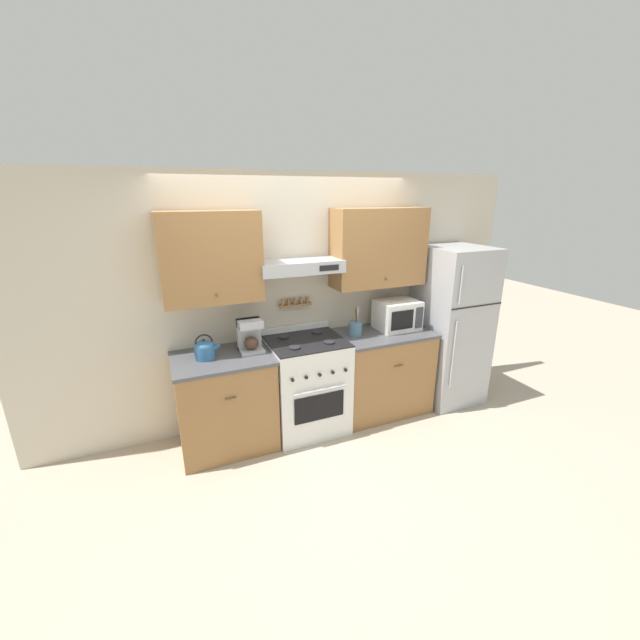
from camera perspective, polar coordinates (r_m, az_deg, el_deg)
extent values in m
plane|color=#B2A38E|center=(4.05, -0.12, -17.44)|extent=(16.00, 16.00, 0.00)
cube|color=beige|center=(4.10, -4.00, 2.82)|extent=(5.20, 0.08, 2.55)
cube|color=olive|center=(3.61, -15.60, 8.73)|extent=(0.87, 0.33, 0.80)
sphere|color=brown|center=(3.50, -14.78, 3.49)|extent=(0.02, 0.02, 0.02)
cube|color=olive|center=(4.19, 8.53, 10.37)|extent=(1.00, 0.33, 0.80)
sphere|color=brown|center=(4.09, 9.63, 5.87)|extent=(0.02, 0.02, 0.02)
cube|color=#ADAFB5|center=(3.81, -3.01, 7.80)|extent=(0.82, 0.37, 0.12)
cube|color=black|center=(3.72, 1.36, 7.58)|extent=(0.20, 0.01, 0.05)
cube|color=olive|center=(4.04, -3.62, 2.24)|extent=(0.34, 0.07, 0.02)
cylinder|color=olive|center=(3.98, -5.48, 2.58)|extent=(0.03, 0.03, 0.06)
cylinder|color=olive|center=(4.00, -4.55, 2.68)|extent=(0.03, 0.03, 0.06)
cylinder|color=olive|center=(4.03, -3.63, 2.79)|extent=(0.03, 0.03, 0.06)
cylinder|color=olive|center=(4.05, -2.72, 2.89)|extent=(0.03, 0.03, 0.06)
cylinder|color=olive|center=(4.07, -1.83, 2.99)|extent=(0.03, 0.03, 0.06)
cube|color=olive|center=(3.91, -13.58, -11.65)|extent=(0.87, 0.65, 0.89)
cube|color=#4C4C51|center=(3.70, -14.10, -5.41)|extent=(0.89, 0.67, 0.03)
cylinder|color=brown|center=(3.51, -12.86, -11.10)|extent=(0.10, 0.01, 0.01)
cube|color=olive|center=(4.45, 8.80, -7.54)|extent=(1.00, 0.65, 0.89)
cube|color=#4C4C51|center=(4.27, 9.09, -1.92)|extent=(1.03, 0.67, 0.03)
cylinder|color=brown|center=(4.10, 11.41, -6.58)|extent=(0.10, 0.01, 0.01)
cube|color=white|center=(4.06, -1.96, -9.43)|extent=(0.74, 0.66, 0.96)
cube|color=black|center=(3.82, -0.07, -12.59)|extent=(0.50, 0.01, 0.27)
cylinder|color=#ADAFB5|center=(3.71, 0.07, -10.22)|extent=(0.52, 0.02, 0.02)
cube|color=black|center=(3.86, -2.03, -3.03)|extent=(0.74, 0.66, 0.01)
cylinder|color=#232326|center=(3.66, -3.75, -4.03)|extent=(0.11, 0.11, 0.02)
cylinder|color=#232326|center=(3.78, 1.36, -3.25)|extent=(0.11, 0.11, 0.02)
cylinder|color=#232326|center=(3.94, -5.29, -2.43)|extent=(0.11, 0.11, 0.02)
cylinder|color=#232326|center=(4.05, -0.50, -1.75)|extent=(0.11, 0.11, 0.02)
cylinder|color=black|center=(3.57, -4.02, -8.70)|extent=(0.03, 0.02, 0.03)
cylinder|color=black|center=(3.61, -2.00, -8.35)|extent=(0.03, 0.02, 0.03)
cylinder|color=black|center=(3.65, -0.03, -7.99)|extent=(0.03, 0.02, 0.03)
cylinder|color=black|center=(3.70, 1.89, -7.63)|extent=(0.03, 0.02, 0.03)
cylinder|color=black|center=(3.75, 3.76, -7.28)|extent=(0.03, 0.02, 0.03)
cube|color=white|center=(4.12, -3.60, -1.13)|extent=(0.74, 0.04, 0.06)
cube|color=#ADAFB5|center=(4.75, 18.42, -0.73)|extent=(0.68, 0.72, 1.79)
cube|color=black|center=(4.41, 21.88, 1.87)|extent=(0.68, 0.01, 0.01)
cylinder|color=#ADAFB5|center=(4.16, 19.88, 4.79)|extent=(0.02, 0.02, 0.39)
cylinder|color=#ADAFB5|center=(4.38, 18.84, -4.83)|extent=(0.02, 0.02, 0.75)
cylinder|color=teal|center=(3.67, -16.41, -4.44)|extent=(0.18, 0.18, 0.13)
ellipsoid|color=teal|center=(3.65, -16.50, -3.49)|extent=(0.17, 0.17, 0.07)
sphere|color=black|center=(3.63, -16.57, -2.80)|extent=(0.02, 0.02, 0.02)
cylinder|color=teal|center=(3.67, -15.12, -3.99)|extent=(0.11, 0.04, 0.09)
torus|color=black|center=(3.64, -16.53, -3.17)|extent=(0.16, 0.01, 0.16)
cube|color=#ADAFB5|center=(3.75, -9.97, -4.31)|extent=(0.22, 0.21, 0.03)
cube|color=#ADAFB5|center=(3.76, -10.33, -1.95)|extent=(0.22, 0.08, 0.31)
cube|color=#ADAFB5|center=(3.65, -10.16, -0.53)|extent=(0.22, 0.17, 0.07)
ellipsoid|color=#4C3323|center=(3.70, -9.96, -3.32)|extent=(0.14, 0.14, 0.12)
cube|color=white|center=(4.34, 11.14, 0.74)|extent=(0.44, 0.35, 0.32)
cube|color=black|center=(4.17, 11.90, -0.01)|extent=(0.27, 0.01, 0.20)
cube|color=#38383D|center=(4.30, 14.23, 0.33)|extent=(0.09, 0.01, 0.23)
cylinder|color=slate|center=(4.09, 5.15, -1.29)|extent=(0.14, 0.14, 0.15)
cylinder|color=olive|center=(4.03, 4.97, 0.64)|extent=(0.01, 0.05, 0.16)
cylinder|color=#28282B|center=(4.05, 5.27, 0.74)|extent=(0.01, 0.04, 0.16)
cylinder|color=#B2B2B7|center=(4.07, 5.48, 0.80)|extent=(0.01, 0.03, 0.16)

